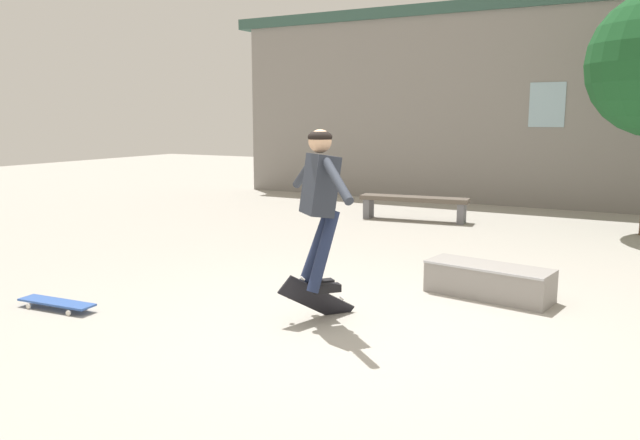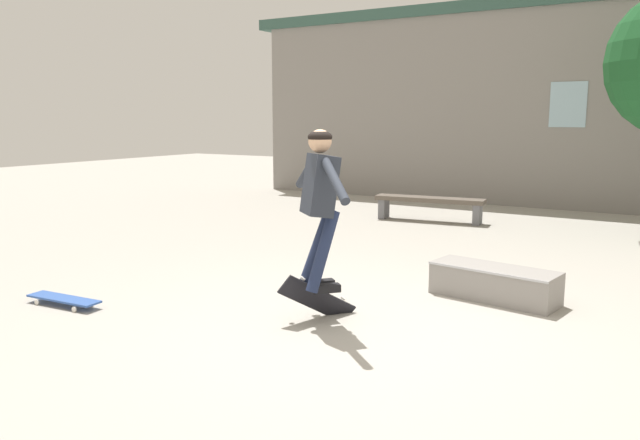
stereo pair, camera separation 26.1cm
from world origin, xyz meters
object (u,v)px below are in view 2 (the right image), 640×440
at_px(skate_ledge, 494,283).
at_px(skateboard_resting, 64,299).
at_px(skateboard_flipping, 318,300).
at_px(park_bench, 429,203).
at_px(skater, 320,195).

distance_m(skate_ledge, skateboard_resting, 4.42).
bearing_deg(skate_ledge, skateboard_flipping, -120.89).
distance_m(park_bench, skateboard_flipping, 5.93).
height_order(park_bench, skater, skater).
distance_m(skater, skateboard_flipping, 1.02).
distance_m(park_bench, skateboard_resting, 6.92).
distance_m(skate_ledge, skater, 2.21).
distance_m(skateboard_flipping, skateboard_resting, 2.61).
relative_size(skate_ledge, skateboard_resting, 1.56).
bearing_deg(skate_ledge, skater, -117.62).
relative_size(park_bench, skater, 1.37).
distance_m(skate_ledge, skateboard_flipping, 1.95).
bearing_deg(skater, skateboard_resting, 151.13).
distance_m(park_bench, skater, 6.09).
xyz_separation_m(skate_ledge, skateboard_resting, (-3.65, -2.48, -0.11)).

